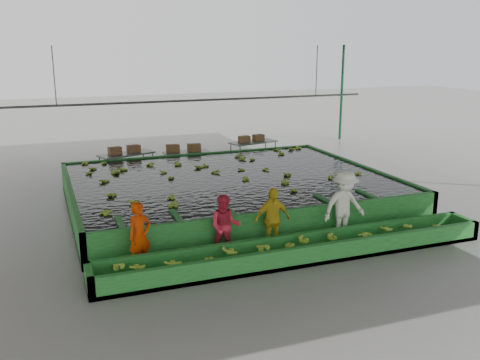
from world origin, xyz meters
name	(u,v)px	position (x,y,z in m)	size (l,w,h in m)	color
ground	(246,216)	(0.00, 0.00, 0.00)	(80.00, 80.00, 0.00)	gray
shed_roof	(246,46)	(0.00, 0.00, 5.00)	(20.00, 22.00, 0.04)	gray
shed_posts	(246,134)	(0.00, 0.00, 2.50)	(20.00, 22.00, 5.00)	#16512E
flotation_tank	(229,189)	(0.00, 1.50, 0.45)	(10.00, 8.00, 0.90)	#247429
tank_water	(229,177)	(0.00, 1.50, 0.85)	(9.70, 7.70, 0.00)	black
sorting_trough	(300,250)	(0.00, -3.60, 0.25)	(10.00, 1.00, 0.50)	#247429
cableway_rail	(197,100)	(0.00, 5.00, 3.00)	(0.08, 0.08, 14.00)	#59605B
rail_hanger_left	(54,76)	(-5.00, 5.00, 4.00)	(0.04, 0.04, 2.00)	#59605B
rail_hanger_right	(317,71)	(5.00, 5.00, 4.00)	(0.04, 0.04, 2.00)	#59605B
worker_a	(140,236)	(-3.70, -2.80, 0.80)	(0.59, 0.39, 1.61)	#C13204
worker_b	(225,226)	(-1.63, -2.80, 0.78)	(0.76, 0.59, 1.56)	red
worker_c	(272,219)	(-0.39, -2.80, 0.81)	(0.95, 0.40, 1.63)	gold
worker_d	(344,206)	(1.67, -2.80, 0.94)	(1.21, 0.70, 1.88)	white
packing_table_left	(127,165)	(-2.56, 6.11, 0.48)	(2.11, 0.84, 0.96)	#59605B
packing_table_mid	(187,162)	(-0.15, 6.19, 0.42)	(1.83, 0.73, 0.83)	#59605B
packing_table_right	(253,152)	(3.03, 6.85, 0.47)	(2.06, 0.83, 0.94)	#59605B
box_stack_left	(125,153)	(-2.62, 6.17, 0.96)	(1.23, 0.34, 0.27)	brown
box_stack_mid	(184,152)	(-0.27, 6.20, 0.83)	(1.38, 0.38, 0.30)	brown
box_stack_right	(251,141)	(2.97, 6.92, 0.94)	(1.19, 0.33, 0.26)	brown
floating_bananas	(221,172)	(0.00, 2.30, 0.85)	(9.33, 6.36, 0.13)	#82A928
trough_bananas	(301,244)	(0.00, -3.60, 0.40)	(9.06, 0.60, 0.12)	#82A928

